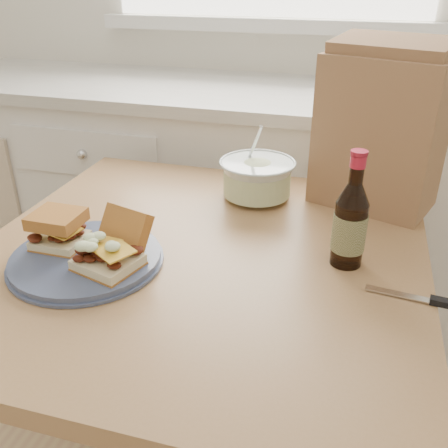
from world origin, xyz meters
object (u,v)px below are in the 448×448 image
(beer_bottle, at_px, (350,224))
(paper_bag, at_px, (380,133))
(dining_table, at_px, (200,295))
(plate, at_px, (86,259))
(coleslaw_bowl, at_px, (257,180))

(beer_bottle, height_order, paper_bag, paper_bag)
(dining_table, xyz_separation_m, beer_bottle, (0.30, 0.04, 0.21))
(plate, xyz_separation_m, paper_bag, (0.54, 0.47, 0.17))
(beer_bottle, distance_m, paper_bag, 0.33)
(plate, xyz_separation_m, beer_bottle, (0.51, 0.15, 0.08))
(coleslaw_bowl, xyz_separation_m, beer_bottle, (0.25, -0.26, 0.04))
(dining_table, xyz_separation_m, plate, (-0.20, -0.11, 0.12))
(dining_table, bearing_deg, plate, -151.95)
(coleslaw_bowl, distance_m, paper_bag, 0.32)
(plate, bearing_deg, dining_table, 28.68)
(dining_table, bearing_deg, paper_bag, 45.66)
(coleslaw_bowl, distance_m, beer_bottle, 0.36)
(dining_table, bearing_deg, beer_bottle, 6.53)
(dining_table, xyz_separation_m, coleslaw_bowl, (0.06, 0.30, 0.16))
(plate, bearing_deg, paper_bag, 40.69)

